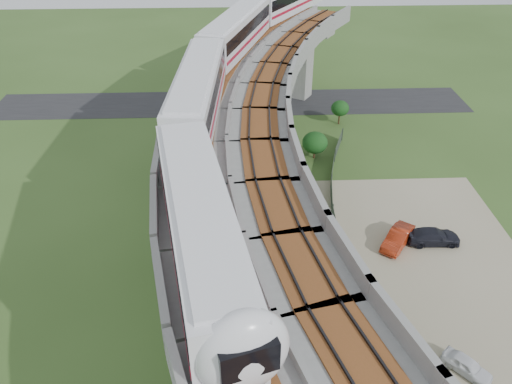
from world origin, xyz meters
TOP-DOWN VIEW (x-y plane):
  - ground at (0.00, 0.00)m, footprint 160.00×160.00m
  - dirt_lot at (14.00, -2.00)m, footprint 18.00×26.00m
  - asphalt_road at (0.00, 30.00)m, footprint 60.00×8.00m
  - viaduct at (3.84, 0.00)m, footprint 19.58×73.98m
  - metro_train at (1.24, 10.28)m, footprint 16.43×60.38m
  - fence at (9.75, 0.00)m, footprint 3.87×38.73m
  - tree_0 at (12.61, 23.44)m, footprint 2.08×2.08m
  - tree_1 at (8.59, 15.53)m, footprint 2.62×2.62m
  - tree_2 at (6.38, 7.11)m, footprint 2.43×2.43m
  - tree_3 at (6.17, -0.88)m, footprint 1.92×1.92m
  - tree_4 at (7.89, -9.53)m, footprint 1.90×1.90m
  - car_white at (14.24, -10.95)m, footprint 2.91×3.13m
  - car_red at (13.36, 1.16)m, footprint 3.62×4.14m
  - car_dark at (16.30, 1.28)m, footprint 4.38×1.83m

SIDE VIEW (x-z plane):
  - ground at x=0.00m, z-range 0.00..0.00m
  - asphalt_road at x=0.00m, z-range 0.00..0.03m
  - dirt_lot at x=14.00m, z-range 0.00..0.04m
  - car_white at x=14.24m, z-range 0.04..1.08m
  - car_dark at x=16.30m, z-range 0.04..1.30m
  - car_red at x=13.36m, z-range 0.04..1.39m
  - fence at x=9.75m, z-range 0.00..1.50m
  - tree_4 at x=7.89m, z-range 0.42..2.91m
  - tree_1 at x=8.59m, z-range 0.34..3.26m
  - tree_2 at x=6.38m, z-range 0.39..3.23m
  - tree_0 at x=12.61m, z-range 0.55..3.45m
  - tree_3 at x=6.17m, z-range 0.75..3.91m
  - viaduct at x=3.84m, z-range 3.35..14.75m
  - metro_train at x=1.24m, z-range 10.49..14.13m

